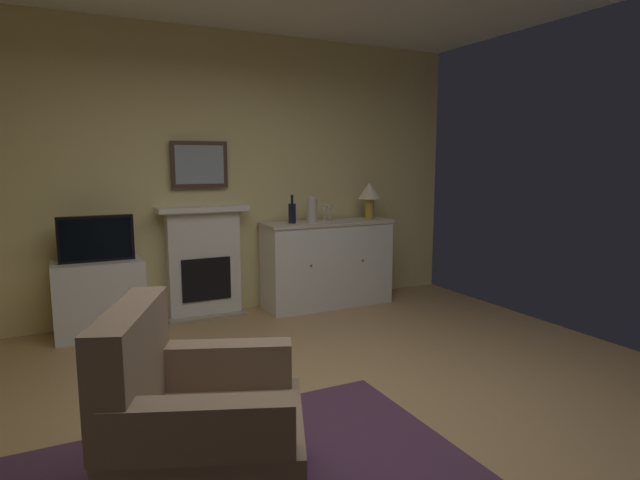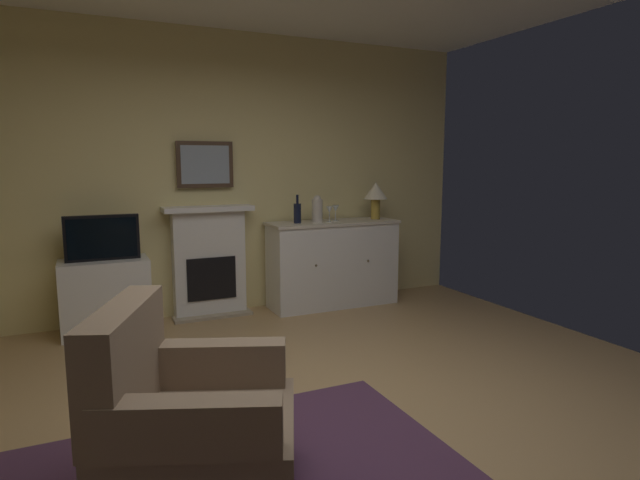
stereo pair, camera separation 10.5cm
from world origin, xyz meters
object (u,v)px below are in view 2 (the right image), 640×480
fireplace_unit (209,261)px  wine_bottle (297,213)px  tv_set (102,238)px  wine_glass_center (336,209)px  armchair (188,423)px  table_lamp (376,193)px  tv_cabinet (106,296)px  sideboard_cabinet (333,263)px  vase_decorative (317,209)px  wine_glass_left (329,210)px  framed_picture (205,165)px

fireplace_unit → wine_bottle: 1.01m
wine_bottle → tv_set: bearing=179.9°
wine_glass_center → tv_set: wine_glass_center is taller
armchair → wine_bottle: bearing=58.9°
table_lamp → tv_cabinet: 2.90m
sideboard_cabinet → vase_decorative: vase_decorative is taller
armchair → wine_glass_center: bearing=52.7°
fireplace_unit → table_lamp: size_ratio=2.75×
sideboard_cabinet → tv_set: tv_set is taller
fireplace_unit → wine_glass_center: fireplace_unit is taller
wine_glass_center → tv_cabinet: wine_glass_center is taller
fireplace_unit → wine_bottle: size_ratio=3.79×
vase_decorative → tv_set: vase_decorative is taller
wine_bottle → wine_glass_left: bearing=-7.6°
wine_glass_center → armchair: (-2.08, -2.74, -0.65)m
tv_cabinet → wine_bottle: bearing=-0.8°
framed_picture → sideboard_cabinet: size_ratio=0.40×
tv_set → table_lamp: bearing=0.2°
fireplace_unit → wine_glass_left: (1.21, -0.23, 0.48)m
wine_glass_left → sideboard_cabinet: bearing=40.2°
wine_glass_center → framed_picture: bearing=171.4°
tv_cabinet → vase_decorative: bearing=-1.8°
wine_bottle → tv_cabinet: (-1.85, 0.03, -0.68)m
wine_bottle → armchair: 3.22m
sideboard_cabinet → wine_glass_center: 0.58m
fireplace_unit → wine_glass_center: bearing=-6.7°
wine_bottle → vase_decorative: 0.21m
framed_picture → wine_glass_center: 1.42m
tv_cabinet → armchair: (0.21, -2.73, 0.05)m
wine_bottle → armchair: bearing=-121.1°
sideboard_cabinet → tv_cabinet: size_ratio=1.86×
wine_glass_center → fireplace_unit: bearing=173.3°
sideboard_cabinet → vase_decorative: size_ratio=4.95×
tv_set → tv_cabinet: bearing=90.0°
framed_picture → wine_glass_center: size_ratio=3.33×
sideboard_cabinet → tv_cabinet: 2.26m
vase_decorative → wine_bottle: bearing=169.5°
armchair → framed_picture: bearing=75.5°
armchair → wine_glass_left: bearing=53.4°
wine_glass_left → tv_set: size_ratio=0.27×
table_lamp → tv_set: (-2.77, -0.01, -0.32)m
vase_decorative → tv_cabinet: size_ratio=0.37×
wine_bottle → tv_set: 1.85m
vase_decorative → fireplace_unit: bearing=168.1°
table_lamp → armchair: bearing=-133.3°
fireplace_unit → armchair: size_ratio=1.06×
fireplace_unit → armchair: fireplace_unit is taller
framed_picture → table_lamp: size_ratio=1.37×
table_lamp → wine_bottle: size_ratio=1.38×
sideboard_cabinet → table_lamp: (0.52, 0.00, 0.73)m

